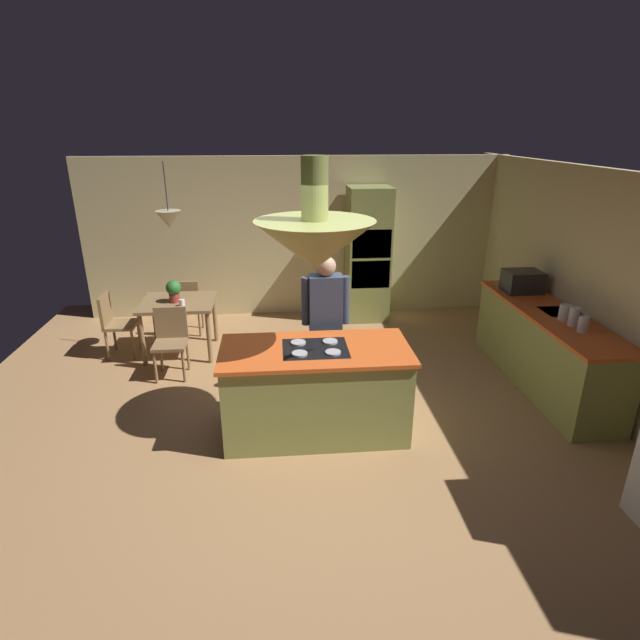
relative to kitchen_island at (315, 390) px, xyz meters
The scene contains 19 objects.
ground 0.51m from the kitchen_island, 90.00° to the left, with size 8.16×8.16×0.00m, color #AD7F51.
wall_back 3.74m from the kitchen_island, 90.00° to the left, with size 6.80×0.10×2.55m, color beige.
wall_right 3.40m from the kitchen_island, 10.46° to the left, with size 0.10×7.20×2.55m, color beige.
kitchen_island is the anchor object (origin of this frame).
counter_run_right 2.95m from the kitchen_island, 15.72° to the left, with size 0.73×2.58×0.94m.
oven_tower 3.47m from the kitchen_island, 71.26° to the left, with size 0.66×0.62×2.12m.
dining_table 2.71m from the kitchen_island, 128.99° to the left, with size 0.98×0.86×0.76m.
person_at_island 0.89m from the kitchen_island, 76.62° to the left, with size 0.53×0.22×1.68m.
range_hood 1.52m from the kitchen_island, ahead, with size 1.10×1.10×1.00m.
pendant_light_over_table 3.04m from the kitchen_island, 128.99° to the left, with size 0.32×0.32×0.82m.
chair_facing_island 2.23m from the kitchen_island, 139.58° to the left, with size 0.40×0.40×0.87m.
chair_by_back_wall 3.23m from the kitchen_island, 121.71° to the left, with size 0.40×0.40×0.87m.
chair_at_corner 3.32m from the kitchen_island, 140.71° to the left, with size 0.40×0.40×0.87m.
potted_plant_on_table 2.73m from the kitchen_island, 129.98° to the left, with size 0.20×0.20×0.30m.
cup_on_table 2.50m from the kitchen_island, 130.40° to the left, with size 0.07×0.07×0.09m, color white.
canister_flour 2.90m from the kitchen_island, ahead, with size 0.10×0.10×0.18m, color silver.
canister_sugar 2.92m from the kitchen_island, ahead, with size 0.11×0.11×0.21m, color silver.
canister_tea 2.94m from the kitchen_island, 10.47° to the left, with size 0.13×0.13×0.18m, color silver.
microwave_on_counter 3.30m from the kitchen_island, 28.81° to the left, with size 0.46×0.36×0.28m, color #232326.
Camera 1 is at (-0.35, -4.66, 2.96)m, focal length 28.17 mm.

